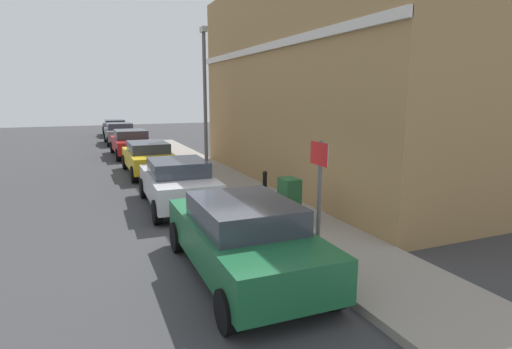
{
  "coord_description": "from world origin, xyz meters",
  "views": [
    {
      "loc": [
        -2.75,
        -8.51,
        3.3
      ],
      "look_at": [
        1.49,
        1.56,
        1.2
      ],
      "focal_mm": 29.32,
      "sensor_mm": 36.0,
      "label": 1
    }
  ],
  "objects_px": {
    "car_silver": "(178,182)",
    "car_black": "(115,127)",
    "car_red": "(131,142)",
    "car_grey": "(120,133)",
    "bollard_near_cabinet": "(265,188)",
    "utility_cabinet": "(289,203)",
    "car_green": "(243,236)",
    "car_yellow": "(149,157)",
    "street_sign": "(319,182)",
    "lamppost": "(205,94)"
  },
  "relations": [
    {
      "from": "car_grey",
      "to": "utility_cabinet",
      "type": "xyz_separation_m",
      "value": [
        2.15,
        -20.81,
        -0.06
      ]
    },
    {
      "from": "car_black",
      "to": "utility_cabinet",
      "type": "bearing_deg",
      "value": -175.54
    },
    {
      "from": "car_black",
      "to": "bollard_near_cabinet",
      "type": "relative_size",
      "value": 4.02
    },
    {
      "from": "car_black",
      "to": "bollard_near_cabinet",
      "type": "bearing_deg",
      "value": -175.02
    },
    {
      "from": "car_green",
      "to": "car_grey",
      "type": "height_order",
      "value": "car_green"
    },
    {
      "from": "car_red",
      "to": "street_sign",
      "type": "relative_size",
      "value": 1.95
    },
    {
      "from": "car_green",
      "to": "street_sign",
      "type": "relative_size",
      "value": 1.94
    },
    {
      "from": "car_red",
      "to": "utility_cabinet",
      "type": "distance_m",
      "value": 14.74
    },
    {
      "from": "car_green",
      "to": "car_yellow",
      "type": "bearing_deg",
      "value": 0.65
    },
    {
      "from": "car_green",
      "to": "car_grey",
      "type": "bearing_deg",
      "value": 0.81
    },
    {
      "from": "car_green",
      "to": "bollard_near_cabinet",
      "type": "relative_size",
      "value": 4.29
    },
    {
      "from": "car_grey",
      "to": "bollard_near_cabinet",
      "type": "relative_size",
      "value": 3.86
    },
    {
      "from": "car_green",
      "to": "car_grey",
      "type": "relative_size",
      "value": 1.11
    },
    {
      "from": "car_grey",
      "to": "utility_cabinet",
      "type": "distance_m",
      "value": 20.92
    },
    {
      "from": "street_sign",
      "to": "car_silver",
      "type": "bearing_deg",
      "value": 106.85
    },
    {
      "from": "car_black",
      "to": "car_red",
      "type": "bearing_deg",
      "value": 179.71
    },
    {
      "from": "car_yellow",
      "to": "street_sign",
      "type": "relative_size",
      "value": 1.86
    },
    {
      "from": "utility_cabinet",
      "to": "car_silver",
      "type": "bearing_deg",
      "value": 122.83
    },
    {
      "from": "bollard_near_cabinet",
      "to": "car_yellow",
      "type": "bearing_deg",
      "value": 106.65
    },
    {
      "from": "car_silver",
      "to": "car_yellow",
      "type": "relative_size",
      "value": 0.97
    },
    {
      "from": "car_green",
      "to": "car_silver",
      "type": "xyz_separation_m",
      "value": [
        -0.04,
        5.24,
        -0.02
      ]
    },
    {
      "from": "car_yellow",
      "to": "car_silver",
      "type": "bearing_deg",
      "value": 179.67
    },
    {
      "from": "car_red",
      "to": "bollard_near_cabinet",
      "type": "relative_size",
      "value": 4.31
    },
    {
      "from": "car_yellow",
      "to": "car_black",
      "type": "distance_m",
      "value": 17.99
    },
    {
      "from": "car_black",
      "to": "lamppost",
      "type": "relative_size",
      "value": 0.73
    },
    {
      "from": "car_yellow",
      "to": "car_black",
      "type": "relative_size",
      "value": 1.02
    },
    {
      "from": "car_red",
      "to": "car_grey",
      "type": "xyz_separation_m",
      "value": [
        -0.04,
        6.22,
        0.0
      ]
    },
    {
      "from": "car_silver",
      "to": "car_black",
      "type": "distance_m",
      "value": 23.68
    },
    {
      "from": "car_black",
      "to": "utility_cabinet",
      "type": "distance_m",
      "value": 26.93
    },
    {
      "from": "lamppost",
      "to": "bollard_near_cabinet",
      "type": "bearing_deg",
      "value": -89.82
    },
    {
      "from": "car_red",
      "to": "street_sign",
      "type": "bearing_deg",
      "value": -174.89
    },
    {
      "from": "car_silver",
      "to": "car_grey",
      "type": "relative_size",
      "value": 1.03
    },
    {
      "from": "car_silver",
      "to": "car_black",
      "type": "xyz_separation_m",
      "value": [
        0.05,
        23.68,
        -0.06
      ]
    },
    {
      "from": "car_green",
      "to": "car_silver",
      "type": "relative_size",
      "value": 1.08
    },
    {
      "from": "utility_cabinet",
      "to": "street_sign",
      "type": "distance_m",
      "value": 2.36
    },
    {
      "from": "lamppost",
      "to": "street_sign",
      "type": "bearing_deg",
      "value": -93.18
    },
    {
      "from": "street_sign",
      "to": "car_black",
      "type": "bearing_deg",
      "value": 93.06
    },
    {
      "from": "lamppost",
      "to": "car_grey",
      "type": "bearing_deg",
      "value": 99.53
    },
    {
      "from": "street_sign",
      "to": "lamppost",
      "type": "xyz_separation_m",
      "value": [
        0.53,
        9.63,
        1.64
      ]
    },
    {
      "from": "car_silver",
      "to": "car_yellow",
      "type": "xyz_separation_m",
      "value": [
        0.01,
        5.69,
        -0.03
      ]
    },
    {
      "from": "car_grey",
      "to": "car_black",
      "type": "height_order",
      "value": "car_grey"
    },
    {
      "from": "car_yellow",
      "to": "car_red",
      "type": "relative_size",
      "value": 0.96
    },
    {
      "from": "bollard_near_cabinet",
      "to": "car_black",
      "type": "bearing_deg",
      "value": 94.77
    },
    {
      "from": "car_grey",
      "to": "bollard_near_cabinet",
      "type": "bearing_deg",
      "value": -173.56
    },
    {
      "from": "car_red",
      "to": "lamppost",
      "type": "xyz_separation_m",
      "value": [
        2.19,
        -7.05,
        2.56
      ]
    },
    {
      "from": "car_black",
      "to": "utility_cabinet",
      "type": "relative_size",
      "value": 3.63
    },
    {
      "from": "lamppost",
      "to": "car_black",
      "type": "bearing_deg",
      "value": 96.15
    },
    {
      "from": "street_sign",
      "to": "bollard_near_cabinet",
      "type": "bearing_deg",
      "value": 81.7
    },
    {
      "from": "car_silver",
      "to": "car_red",
      "type": "bearing_deg",
      "value": 1.88
    },
    {
      "from": "bollard_near_cabinet",
      "to": "street_sign",
      "type": "distance_m",
      "value": 3.95
    }
  ]
}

